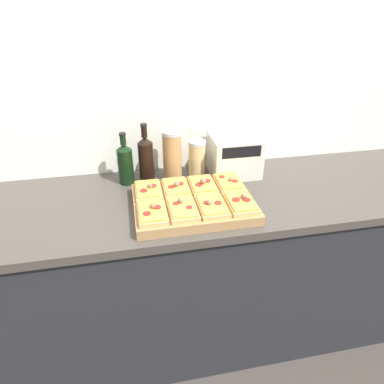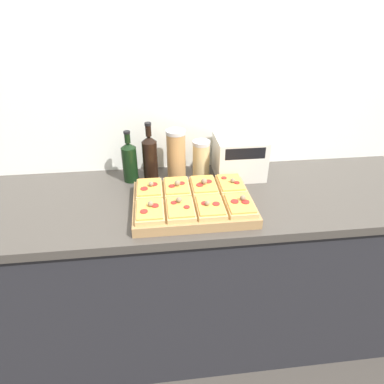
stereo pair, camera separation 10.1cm
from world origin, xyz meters
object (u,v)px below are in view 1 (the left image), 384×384
Objects in this scene: cutting_board at (193,204)px; toaster_oven at (234,155)px; grain_jar_short at (197,159)px; wine_bottle at (146,159)px; grain_jar_tall at (172,155)px; olive_oil_bottle at (125,163)px.

toaster_oven is (0.27, 0.29, 0.08)m from cutting_board.
cutting_board is 0.31m from grain_jar_short.
grain_jar_tall is at bearing 0.00° from wine_bottle.
grain_jar_short is at bearing 179.55° from toaster_oven.
grain_jar_short is (0.26, 0.00, -0.02)m from wine_bottle.
olive_oil_bottle reaches higher than grain_jar_tall.
toaster_oven reaches higher than cutting_board.
toaster_oven is (0.55, -0.00, -0.00)m from olive_oil_bottle.
olive_oil_bottle is at bearing 180.00° from wine_bottle.
toaster_oven reaches higher than grain_jar_short.
wine_bottle is 0.13m from grain_jar_tall.
olive_oil_bottle reaches higher than toaster_oven.
grain_jar_tall is (0.23, 0.00, 0.02)m from olive_oil_bottle.
olive_oil_bottle is 1.34× the size of grain_jar_short.
wine_bottle reaches higher than grain_jar_tall.
olive_oil_bottle is 1.02× the size of grain_jar_tall.
grain_jar_tall is at bearing 99.30° from cutting_board.
wine_bottle is at bearing 180.00° from grain_jar_short.
grain_jar_tall is at bearing 0.00° from olive_oil_bottle.
grain_jar_short is (0.13, -0.00, -0.03)m from grain_jar_tall.
toaster_oven is (0.45, -0.00, -0.02)m from wine_bottle.
wine_bottle is 1.11× the size of toaster_oven.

